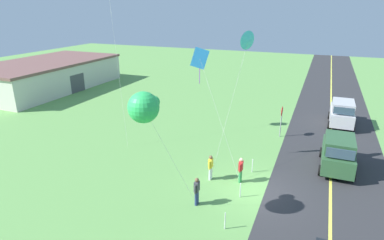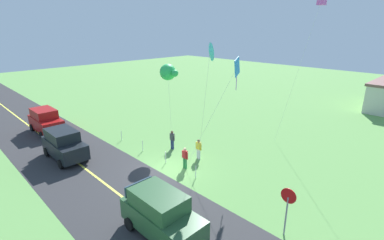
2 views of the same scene
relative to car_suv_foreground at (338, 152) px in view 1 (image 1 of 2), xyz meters
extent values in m
cube|color=#60994C|center=(-4.73, 4.29, -1.20)|extent=(120.00, 120.00, 0.10)
cube|color=#2D2D30|center=(-4.73, 0.29, -1.15)|extent=(120.00, 7.00, 0.00)
cube|color=#E5E04C|center=(-4.73, 0.29, -1.15)|extent=(120.00, 0.16, 0.00)
cube|color=#2D5633|center=(0.08, 0.00, -0.26)|extent=(4.40, 1.90, 1.10)
cube|color=#2D5633|center=(-0.17, 0.00, 0.69)|extent=(2.73, 1.75, 0.80)
cube|color=#334756|center=(0.91, 0.00, 0.69)|extent=(0.10, 1.62, 0.64)
cube|color=#334756|center=(-1.79, 0.00, 0.69)|extent=(0.10, 1.62, 0.60)
cylinder|color=black|center=(1.51, 0.95, -0.81)|extent=(0.68, 0.22, 0.68)
cylinder|color=black|center=(1.51, -0.95, -0.81)|extent=(0.68, 0.22, 0.68)
cylinder|color=black|center=(-1.35, 0.95, -0.81)|extent=(0.68, 0.22, 0.68)
cylinder|color=black|center=(-1.35, -0.95, -0.81)|extent=(0.68, 0.22, 0.68)
cube|color=#B7B7BC|center=(9.17, -0.46, -0.26)|extent=(4.40, 1.90, 1.10)
cube|color=#B7B7BC|center=(8.92, -0.46, 0.69)|extent=(2.73, 1.75, 0.80)
cube|color=#334756|center=(10.01, -0.46, 0.69)|extent=(0.10, 1.62, 0.64)
cube|color=#334756|center=(7.30, -0.46, 0.69)|extent=(0.10, 1.62, 0.60)
cylinder|color=black|center=(10.60, 0.49, -0.81)|extent=(0.68, 0.22, 0.68)
cylinder|color=black|center=(10.60, -1.41, -0.81)|extent=(0.68, 0.22, 0.68)
cylinder|color=black|center=(7.74, 0.49, -0.81)|extent=(0.68, 0.22, 0.68)
cylinder|color=black|center=(7.74, -1.41, -0.81)|extent=(0.68, 0.22, 0.68)
cylinder|color=gray|center=(4.22, 4.19, -0.10)|extent=(0.08, 0.08, 2.10)
cylinder|color=red|center=(4.22, 4.19, 1.02)|extent=(0.76, 0.04, 0.76)
cylinder|color=white|center=(4.22, 4.22, 1.02)|extent=(0.62, 0.01, 0.62)
cylinder|color=navy|center=(-7.36, 6.99, -0.74)|extent=(0.16, 0.16, 0.82)
cylinder|color=navy|center=(-7.18, 6.99, -0.74)|extent=(0.16, 0.16, 0.82)
cube|color=#3F3F47|center=(-7.27, 6.99, -0.05)|extent=(0.36, 0.22, 0.56)
cylinder|color=#3F3F47|center=(-7.51, 6.99, -0.10)|extent=(0.10, 0.10, 0.52)
cylinder|color=#3F3F47|center=(-7.03, 6.99, -0.10)|extent=(0.10, 0.10, 0.52)
sphere|color=brown|center=(-7.27, 6.99, 0.34)|extent=(0.22, 0.22, 0.22)
cylinder|color=#338C4C|center=(-4.17, 5.41, -0.74)|extent=(0.16, 0.16, 0.82)
cylinder|color=#338C4C|center=(-3.99, 5.41, -0.74)|extent=(0.16, 0.16, 0.82)
cube|color=red|center=(-4.08, 5.41, -0.05)|extent=(0.36, 0.22, 0.56)
cylinder|color=red|center=(-4.32, 5.41, -0.10)|extent=(0.10, 0.10, 0.52)
cylinder|color=red|center=(-3.84, 5.41, -0.10)|extent=(0.10, 0.10, 0.52)
sphere|color=#D8AD84|center=(-4.08, 5.41, 0.34)|extent=(0.22, 0.22, 0.22)
cylinder|color=silver|center=(-4.55, 7.19, -0.74)|extent=(0.16, 0.16, 0.82)
cylinder|color=silver|center=(-4.37, 7.19, -0.74)|extent=(0.16, 0.16, 0.82)
cube|color=yellow|center=(-4.46, 7.19, -0.05)|extent=(0.36, 0.22, 0.56)
cylinder|color=yellow|center=(-4.70, 7.19, -0.10)|extent=(0.10, 0.10, 0.52)
cylinder|color=yellow|center=(-4.22, 7.19, -0.10)|extent=(0.10, 0.10, 0.52)
sphere|color=brown|center=(-4.46, 7.19, 0.34)|extent=(0.22, 0.22, 0.22)
cylinder|color=silver|center=(-8.41, 7.80, 1.82)|extent=(2.29, 1.64, 5.95)
sphere|color=green|center=(-9.55, 8.61, 4.79)|extent=(1.40, 1.40, 1.40)
sphere|color=green|center=(-8.65, 8.61, 4.79)|extent=(0.60, 0.60, 0.60)
cylinder|color=silver|center=(-3.24, 7.08, 2.37)|extent=(1.70, 3.35, 7.06)
cube|color=#2D8CE5|center=(-2.39, 8.74, 5.90)|extent=(0.41, 1.16, 1.41)
cylinder|color=purple|center=(-2.39, 8.74, 5.00)|extent=(0.04, 0.04, 1.40)
cylinder|color=silver|center=(-3.35, 6.50, 2.96)|extent=(2.22, 1.40, 8.23)
cone|color=#4CD8D8|center=(-2.25, 5.81, 7.07)|extent=(1.08, 0.81, 1.11)
cylinder|color=silver|center=(-1.34, 15.59, 4.67)|extent=(1.76, 1.94, 11.65)
cube|color=beige|center=(9.65, 34.47, 0.45)|extent=(18.00, 10.00, 3.20)
cube|color=brown|center=(9.65, 34.47, 2.20)|extent=(18.36, 10.20, 0.30)
cube|color=#4C4C51|center=(9.65, 29.52, -0.05)|extent=(2.40, 0.12, 2.20)
cylinder|color=silver|center=(-8.66, 4.99, -0.70)|extent=(0.05, 0.05, 0.90)
cylinder|color=silver|center=(-5.72, 4.99, -0.70)|extent=(0.05, 0.05, 0.90)
cylinder|color=silver|center=(-2.59, 4.99, -0.70)|extent=(0.05, 0.05, 0.90)
camera|label=1|loc=(-21.15, 1.59, 8.96)|focal=30.17mm
camera|label=2|loc=(9.05, -6.90, 8.46)|focal=26.25mm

